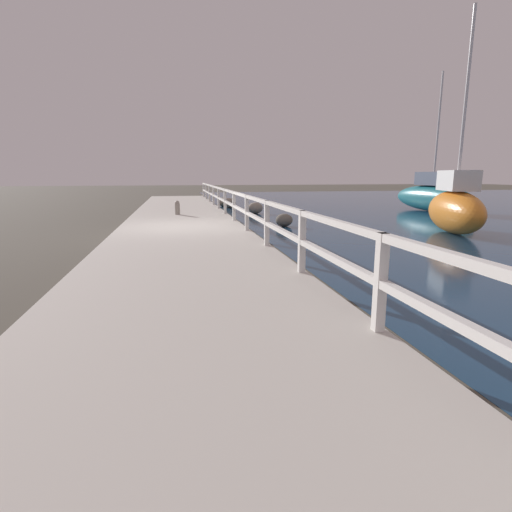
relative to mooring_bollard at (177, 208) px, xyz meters
The scene contains 10 objects.
ground_plane 3.77m from the mooring_bollard, 88.39° to the right, with size 120.00×120.00×0.00m, color #4C473D.
dock_walkway 3.75m from the mooring_bollard, 88.39° to the right, with size 3.73×36.00×0.27m.
railing 4.19m from the mooring_bollard, 63.37° to the right, with size 0.10×32.50×0.98m.
boulder_far_strip 6.73m from the mooring_bollard, 64.87° to the left, with size 0.72×0.64×0.54m.
boulder_mid_strip 4.41m from the mooring_bollard, 35.12° to the left, with size 0.71×0.63×0.53m.
boulder_water_edge 4.37m from the mooring_bollard, 32.71° to the right, with size 0.60×0.54×0.45m.
boulder_near_dock 7.70m from the mooring_bollard, 69.91° to the left, with size 0.68×0.61×0.51m.
mooring_bollard is the anchor object (origin of this frame).
sailboat_orange 9.78m from the mooring_bollard, 30.40° to the right, with size 2.15×3.75×6.52m.
sailboat_teal 12.60m from the mooring_bollard, ahead, with size 1.13×6.00×6.54m.
Camera 1 is at (-0.16, -12.16, 1.79)m, focal length 28.00 mm.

